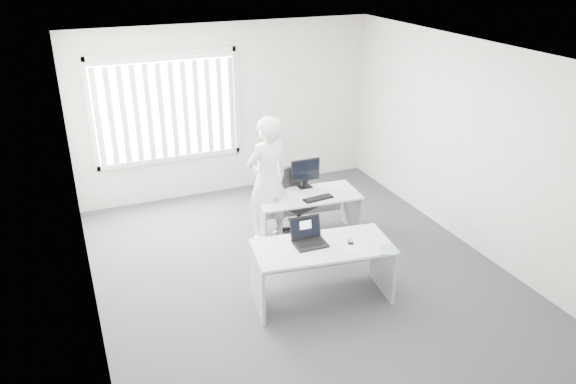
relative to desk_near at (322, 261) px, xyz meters
name	(u,v)px	position (x,y,z in m)	size (l,w,h in m)	color
ground	(301,274)	(0.00, 0.58, -0.52)	(6.00, 6.00, 0.00)	#4C4B52
wall_back	(228,110)	(0.00, 3.58, 0.88)	(5.00, 0.02, 2.80)	white
wall_front	(468,315)	(0.00, -2.42, 0.88)	(5.00, 0.02, 2.80)	white
wall_left	(81,209)	(-2.50, 0.58, 0.88)	(0.02, 6.00, 2.80)	white
wall_right	(472,147)	(2.50, 0.58, 0.88)	(0.02, 6.00, 2.80)	white
ceiling	(304,55)	(0.00, 0.58, 2.28)	(5.00, 6.00, 0.02)	silver
window	(167,108)	(-1.00, 3.54, 1.03)	(2.32, 0.06, 1.76)	silver
blinds	(168,111)	(-1.00, 3.48, 1.00)	(2.20, 0.10, 1.50)	white
desk_near	(322,261)	(0.00, 0.00, 0.00)	(1.68, 0.96, 0.73)	white
desk_far	(307,207)	(0.49, 1.49, -0.05)	(1.50, 0.79, 0.66)	white
office_chair	(297,211)	(0.44, 1.74, -0.22)	(0.71, 0.71, 0.97)	black
person	(267,180)	(-0.06, 1.62, 0.40)	(0.67, 0.44, 1.84)	white
laptop	(311,234)	(-0.13, 0.06, 0.35)	(0.37, 0.33, 0.29)	black
paper_sheet	(356,247)	(0.34, -0.17, 0.20)	(0.30, 0.21, 0.00)	white
mouse	(350,241)	(0.32, -0.07, 0.22)	(0.06, 0.10, 0.04)	#B4B4B6
booklet	(387,250)	(0.63, -0.38, 0.21)	(0.17, 0.23, 0.01)	white
keyboard	(318,198)	(0.57, 1.30, 0.15)	(0.43, 0.14, 0.02)	black
monitor	(305,174)	(0.57, 1.74, 0.35)	(0.43, 0.13, 0.43)	black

